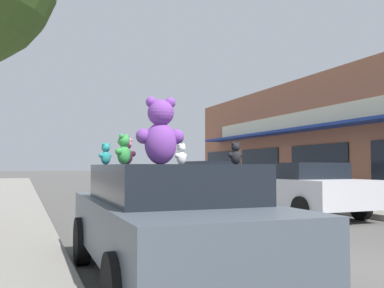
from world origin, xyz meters
name	(u,v)px	position (x,y,z in m)	size (l,w,h in m)	color
ground_plane	(375,267)	(0.00, 0.00, 0.00)	(260.00, 260.00, 0.00)	#514F4C
plush_art_car	(169,218)	(-3.01, 0.37, 0.80)	(2.09, 4.45, 1.48)	#4C5660
teddy_bear_giant	(161,132)	(-3.09, 0.48, 1.90)	(0.66, 0.42, 0.88)	purple
teddy_bear_green	(124,150)	(-3.57, 0.50, 1.66)	(0.26, 0.26, 0.39)	green
teddy_bear_teal	(106,154)	(-3.70, 1.06, 1.62)	(0.22, 0.19, 0.30)	teal
teddy_bear_black	(236,154)	(-2.49, -0.47, 1.60)	(0.19, 0.12, 0.26)	black
teddy_bear_pink	(126,152)	(-3.42, 0.99, 1.65)	(0.27, 0.18, 0.37)	pink
teddy_bear_white	(181,154)	(-2.46, 1.42, 1.64)	(0.25, 0.20, 0.34)	white
parked_car_far_center	(300,188)	(2.81, 5.68, 0.83)	(2.12, 4.46, 1.56)	silver
parked_car_far_right	(209,179)	(2.81, 12.28, 0.91)	(2.01, 4.09, 1.67)	#B7B7BC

